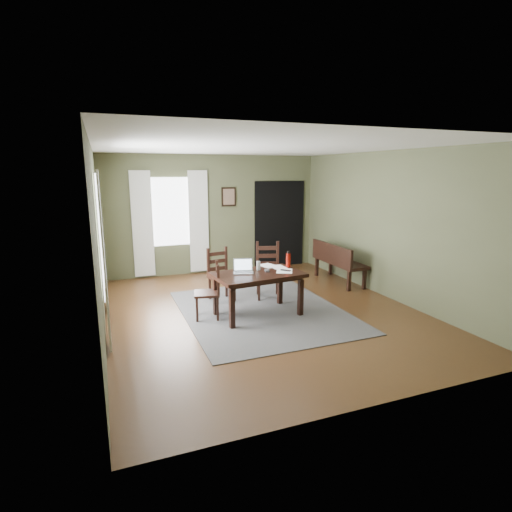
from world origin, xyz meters
name	(u,v)px	position (x,y,z in m)	size (l,w,h in m)	color
ground	(262,311)	(0.00, 0.00, -0.01)	(5.00, 6.00, 0.01)	#492C16
room_shell	(263,205)	(0.00, 0.00, 1.80)	(5.02, 6.02, 2.71)	#4F5436
rug	(262,311)	(0.00, 0.00, 0.01)	(2.60, 3.20, 0.01)	#434343
dining_table	(258,278)	(-0.14, -0.15, 0.63)	(1.49, 0.99, 0.71)	black
chair_end	(210,291)	(-0.90, 0.01, 0.45)	(0.47, 0.47, 0.91)	black
chair_back_left	(221,275)	(-0.49, 0.84, 0.47)	(0.47, 0.48, 0.95)	black
chair_back_right	(268,271)	(0.40, 0.70, 0.51)	(0.57, 0.57, 1.03)	black
bench	(337,259)	(2.14, 1.11, 0.50)	(0.48, 1.49, 0.84)	black
laptop	(243,269)	(-0.35, -0.02, 0.77)	(0.38, 0.34, 0.22)	#B7B7BC
computer_mouse	(267,271)	(0.03, -0.11, 0.74)	(0.06, 0.11, 0.04)	#3F3F42
tv_remote	(286,270)	(0.34, -0.18, 0.73)	(0.05, 0.17, 0.02)	black
drinking_glass	(258,266)	(-0.05, 0.04, 0.79)	(0.07, 0.07, 0.15)	silver
water_bottle	(288,260)	(0.50, 0.06, 0.84)	(0.10, 0.10, 0.28)	#A7170C
paper_b	(285,271)	(0.32, -0.18, 0.72)	(0.25, 0.33, 0.00)	white
paper_c	(268,266)	(0.21, 0.27, 0.72)	(0.25, 0.33, 0.00)	white
paper_d	(278,267)	(0.33, 0.10, 0.72)	(0.23, 0.30, 0.00)	white
window_left	(100,233)	(-2.47, 0.20, 1.45)	(0.01, 1.30, 1.70)	white
window_back	(171,212)	(-1.00, 2.97, 1.45)	(1.00, 0.01, 1.50)	white
curtain_left_near	(104,261)	(-2.44, -0.62, 1.20)	(0.03, 0.48, 2.30)	silver
curtain_left_far	(103,241)	(-2.44, 1.02, 1.20)	(0.03, 0.48, 2.30)	silver
curtain_back_left	(142,224)	(-1.62, 2.94, 1.20)	(0.44, 0.03, 2.30)	silver
curtain_back_right	(199,222)	(-0.38, 2.94, 1.20)	(0.44, 0.03, 2.30)	silver
framed_picture	(229,197)	(0.35, 2.97, 1.75)	(0.34, 0.03, 0.44)	black
doorway_back	(279,224)	(1.65, 2.97, 1.05)	(1.30, 0.03, 2.10)	black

